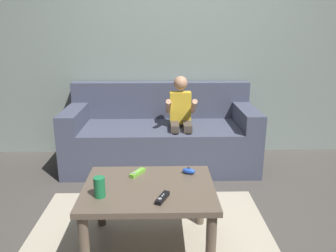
# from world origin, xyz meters

# --- Properties ---
(ground_plane) EXTENTS (8.63, 8.63, 0.00)m
(ground_plane) POSITION_xyz_m (0.00, 0.00, 0.00)
(ground_plane) COLOR #4C4742
(wall_back) EXTENTS (4.31, 0.05, 2.50)m
(wall_back) POSITION_xyz_m (0.00, 1.65, 1.25)
(wall_back) COLOR gray
(wall_back) RESTS_ON ground
(couch) EXTENTS (1.90, 0.80, 0.83)m
(couch) POSITION_xyz_m (-0.22, 1.25, 0.30)
(couch) COLOR #474C60
(couch) RESTS_ON ground
(person_seated_on_couch) EXTENTS (0.29, 0.36, 0.94)m
(person_seated_on_couch) POSITION_xyz_m (-0.02, 1.08, 0.55)
(person_seated_on_couch) COLOR #4C4238
(person_seated_on_couch) RESTS_ON ground
(coffee_table) EXTENTS (0.82, 0.63, 0.44)m
(coffee_table) POSITION_xyz_m (-0.29, -0.16, 0.37)
(coffee_table) COLOR brown
(coffee_table) RESTS_ON ground
(area_rug) EXTENTS (1.69, 1.48, 0.01)m
(area_rug) POSITION_xyz_m (-0.29, -0.16, 0.00)
(area_rug) COLOR #BCB299
(area_rug) RESTS_ON ground
(game_remote_black_near_edge) EXTENTS (0.09, 0.14, 0.03)m
(game_remote_black_near_edge) POSITION_xyz_m (-0.21, -0.32, 0.45)
(game_remote_black_near_edge) COLOR black
(game_remote_black_near_edge) RESTS_ON coffee_table
(nunchuk_blue) EXTENTS (0.10, 0.07, 0.05)m
(nunchuk_blue) POSITION_xyz_m (-0.03, 0.03, 0.46)
(nunchuk_blue) COLOR blue
(nunchuk_blue) RESTS_ON coffee_table
(game_remote_lime_far_corner) EXTENTS (0.10, 0.14, 0.03)m
(game_remote_lime_far_corner) POSITION_xyz_m (-0.38, 0.02, 0.45)
(game_remote_lime_far_corner) COLOR #72C638
(game_remote_lime_far_corner) RESTS_ON coffee_table
(soda_can) EXTENTS (0.07, 0.07, 0.12)m
(soda_can) POSITION_xyz_m (-0.57, -0.28, 0.50)
(soda_can) COLOR #1E7F47
(soda_can) RESTS_ON coffee_table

